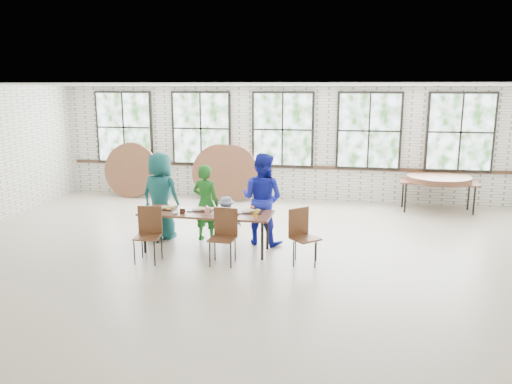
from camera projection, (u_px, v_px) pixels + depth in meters
room at (283, 131)px, 13.00m from camera, size 12.00×12.00×12.00m
dining_table at (206, 215)px, 9.06m from camera, size 2.43×0.89×0.74m
chair_near_left at (149, 229)px, 8.60m from camera, size 0.46×0.45×0.95m
chair_near_right at (224, 231)px, 8.49m from camera, size 0.45×0.44×0.95m
chair_spare at (302, 231)px, 8.49m from camera, size 0.58×0.58×0.95m
adult_teal at (161, 196)px, 9.84m from camera, size 0.95×0.73×1.72m
adult_green at (206, 203)px, 9.70m from camera, size 0.62×0.49×1.51m
toddler at (226, 219)px, 9.70m from camera, size 0.65×0.50×0.90m
adult_blue at (262, 199)px, 9.49m from camera, size 1.01×0.89×1.76m
storage_table at (438, 183)px, 12.01m from camera, size 1.84×0.86×0.74m
tabletop_clutter at (211, 211)px, 9.02m from camera, size 2.08×0.58×0.11m
round_tops_stacked at (439, 179)px, 11.98m from camera, size 1.50×1.50×0.13m
round_tops_leaning at (177, 172)px, 13.39m from camera, size 4.29×0.46×1.49m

